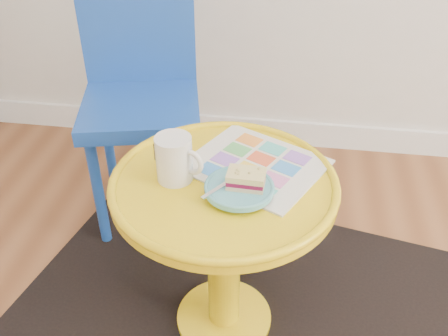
# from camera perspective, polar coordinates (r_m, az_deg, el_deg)

# --- Properties ---
(room_walls) EXTENTS (4.00, 4.00, 4.00)m
(room_walls) POSITION_cam_1_polar(r_m,az_deg,el_deg) (1.66, -11.39, -12.51)
(room_walls) COLOR silver
(room_walls) RESTS_ON ground
(rug) EXTENTS (1.50, 1.35, 0.01)m
(rug) POSITION_cam_1_polar(r_m,az_deg,el_deg) (1.61, -0.00, -16.90)
(rug) COLOR black
(rug) RESTS_ON ground
(side_table) EXTENTS (0.57, 0.57, 0.54)m
(side_table) POSITION_cam_1_polar(r_m,az_deg,el_deg) (1.33, -0.00, -6.75)
(side_table) COLOR yellow
(side_table) RESTS_ON ground
(chair) EXTENTS (0.47, 0.48, 0.89)m
(chair) POSITION_cam_1_polar(r_m,az_deg,el_deg) (1.78, -9.53, 9.51)
(chair) COLOR #1947A8
(chair) RESTS_ON ground
(newspaper) EXTENTS (0.41, 0.39, 0.01)m
(newspaper) POSITION_cam_1_polar(r_m,az_deg,el_deg) (1.29, 3.56, 0.36)
(newspaper) COLOR silver
(newspaper) RESTS_ON side_table
(mug) EXTENTS (0.12, 0.09, 0.12)m
(mug) POSITION_cam_1_polar(r_m,az_deg,el_deg) (1.21, -5.63, 1.19)
(mug) COLOR silver
(mug) RESTS_ON side_table
(plate) EXTENTS (0.17, 0.17, 0.02)m
(plate) POSITION_cam_1_polar(r_m,az_deg,el_deg) (1.18, 1.75, -2.37)
(plate) COLOR #56A8B5
(plate) RESTS_ON newspaper
(cake_slice) EXTENTS (0.09, 0.06, 0.04)m
(cake_slice) POSITION_cam_1_polar(r_m,az_deg,el_deg) (1.17, 2.53, -1.25)
(cake_slice) COLOR #D3BC8C
(cake_slice) RESTS_ON plate
(fork) EXTENTS (0.10, 0.13, 0.00)m
(fork) POSITION_cam_1_polar(r_m,az_deg,el_deg) (1.18, 0.18, -1.83)
(fork) COLOR silver
(fork) RESTS_ON plate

